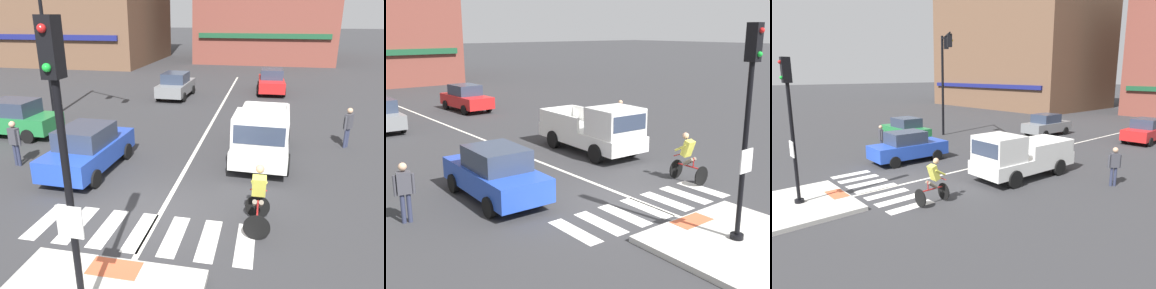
{
  "view_description": "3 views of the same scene",
  "coord_description": "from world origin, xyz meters",
  "views": [
    {
      "loc": [
        2.91,
        -8.45,
        5.19
      ],
      "look_at": [
        0.38,
        3.67,
        0.8
      ],
      "focal_mm": 34.42,
      "sensor_mm": 36.0,
      "label": 1
    },
    {
      "loc": [
        -9.36,
        -9.57,
        5.05
      ],
      "look_at": [
        1.0,
        3.61,
        0.87
      ],
      "focal_mm": 43.46,
      "sensor_mm": 36.0,
      "label": 2
    },
    {
      "loc": [
        12.51,
        -6.86,
        4.63
      ],
      "look_at": [
        -0.39,
        4.23,
        1.11
      ],
      "focal_mm": 31.86,
      "sensor_mm": 36.0,
      "label": 3
    }
  ],
  "objects": [
    {
      "name": "cyclist",
      "position": [
        2.85,
        -0.02,
        0.87
      ],
      "size": [
        0.68,
        1.1,
        1.68
      ],
      "color": "black",
      "rests_on": "ground"
    },
    {
      "name": "crosswalk_stripe_g",
      "position": [
        2.63,
        -0.86,
        0.0
      ],
      "size": [
        0.44,
        1.8,
        0.01
      ],
      "primitive_type": "cube",
      "color": "silver",
      "rests_on": "ground"
    },
    {
      "name": "car_red_eastbound_distant",
      "position": [
        3.1,
        17.72,
        0.81
      ],
      "size": [
        1.96,
        4.16,
        1.64
      ],
      "color": "red",
      "rests_on": "ground"
    },
    {
      "name": "crosswalk_stripe_e",
      "position": [
        0.88,
        -0.86,
        0.0
      ],
      "size": [
        0.44,
        1.8,
        0.01
      ],
      "primitive_type": "cube",
      "color": "silver",
      "rests_on": "ground"
    },
    {
      "name": "crosswalk_stripe_d",
      "position": [
        0.0,
        -0.86,
        0.0
      ],
      "size": [
        0.44,
        1.8,
        0.01
      ],
      "primitive_type": "cube",
      "color": "silver",
      "rests_on": "ground"
    },
    {
      "name": "crosswalk_stripe_c",
      "position": [
        -0.88,
        -0.86,
        0.0
      ],
      "size": [
        0.44,
        1.8,
        0.01
      ],
      "primitive_type": "cube",
      "color": "silver",
      "rests_on": "ground"
    },
    {
      "name": "crosswalk_stripe_f",
      "position": [
        1.75,
        -0.86,
        0.0
      ],
      "size": [
        0.44,
        1.8,
        0.01
      ],
      "primitive_type": "cube",
      "color": "silver",
      "rests_on": "ground"
    },
    {
      "name": "ground_plane",
      "position": [
        0.0,
        0.0,
        0.0
      ],
      "size": [
        300.0,
        300.0,
        0.0
      ],
      "primitive_type": "plane",
      "color": "#333335"
    },
    {
      "name": "car_blue_westbound_near",
      "position": [
        -3.04,
        2.52,
        0.81
      ],
      "size": [
        1.94,
        4.15,
        1.64
      ],
      "color": "#2347B7",
      "rests_on": "ground"
    },
    {
      "name": "pedestrian_at_curb_left",
      "position": [
        -5.8,
        2.38,
        0.98
      ],
      "size": [
        0.54,
        0.29,
        1.67
      ],
      "color": "#2D334C",
      "rests_on": "ground"
    },
    {
      "name": "pedestrian_waiting_far_side",
      "position": [
        6.19,
        6.85,
        0.98
      ],
      "size": [
        0.4,
        0.45,
        1.67
      ],
      "color": "#2D334C",
      "rests_on": "ground"
    },
    {
      "name": "lane_centre_line",
      "position": [
        0.23,
        10.0,
        0.0
      ],
      "size": [
        0.14,
        28.0,
        0.01
      ],
      "primitive_type": "cube",
      "color": "silver",
      "rests_on": "ground"
    },
    {
      "name": "pickup_truck_white_eastbound_mid",
      "position": [
        2.8,
        4.63,
        0.98
      ],
      "size": [
        2.2,
        5.17,
        2.08
      ],
      "color": "white",
      "rests_on": "ground"
    },
    {
      "name": "traffic_island",
      "position": [
        0.0,
        -3.84,
        0.07
      ],
      "size": [
        3.9,
        3.38,
        0.15
      ],
      "primitive_type": "cube",
      "color": "beige",
      "rests_on": "ground"
    },
    {
      "name": "tactile_pad_front",
      "position": [
        0.0,
        -2.5,
        0.15
      ],
      "size": [
        1.1,
        0.6,
        0.01
      ],
      "primitive_type": "cube",
      "color": "#DB5B38",
      "rests_on": "traffic_island"
    },
    {
      "name": "crosswalk_stripe_b",
      "position": [
        -1.75,
        -0.86,
        0.0
      ],
      "size": [
        0.44,
        1.8,
        0.01
      ],
      "primitive_type": "cube",
      "color": "silver",
      "rests_on": "ground"
    },
    {
      "name": "crosswalk_stripe_a",
      "position": [
        -2.63,
        -0.86,
        0.0
      ],
      "size": [
        0.44,
        1.8,
        0.01
      ],
      "primitive_type": "cube",
      "color": "silver",
      "rests_on": "ground"
    },
    {
      "name": "signal_pole",
      "position": [
        0.0,
        -3.85,
        3.18
      ],
      "size": [
        0.44,
        0.38,
        5.04
      ],
      "color": "black",
      "rests_on": "traffic_island"
    }
  ]
}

